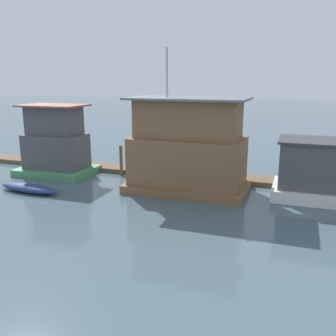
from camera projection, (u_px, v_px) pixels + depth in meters
The scene contains 8 objects.
ground_plane at pixel (173, 186), 23.42m from camera, with size 200.00×200.00×0.00m, color #475B66.
dock_walkway at pixel (185, 174), 25.70m from camera, with size 33.80×1.80×0.30m, color brown.
houseboat_green at pixel (56, 145), 25.98m from camera, with size 5.10×3.61×4.84m.
houseboat_brown at pixel (188, 149), 21.98m from camera, with size 7.06×4.13×8.29m.
dinghy_navy at pixel (29, 188), 22.15m from camera, with size 4.23×1.36×0.49m.
mooring_post_centre at pixel (193, 171), 24.21m from camera, with size 0.27×0.27×1.52m, color brown.
mooring_post_near_left at pixel (121, 160), 25.82m from camera, with size 0.22×0.22×2.10m, color brown.
mooring_post_far_left at pixel (183, 166), 24.36m from camera, with size 0.28×0.28×2.07m, color brown.
Camera 1 is at (7.20, -21.31, 6.64)m, focal length 40.00 mm.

